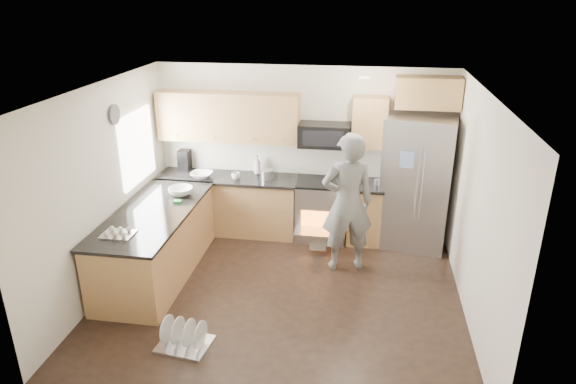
% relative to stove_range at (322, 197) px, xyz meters
% --- Properties ---
extents(ground, '(4.50, 4.50, 0.00)m').
position_rel_stove_range_xyz_m(ground, '(-0.35, -1.69, -0.68)').
color(ground, black).
rests_on(ground, ground).
extents(room_shell, '(4.54, 4.04, 2.62)m').
position_rel_stove_range_xyz_m(room_shell, '(-0.39, -1.68, 1.00)').
color(room_shell, silver).
rests_on(room_shell, ground).
extents(back_cabinet_run, '(4.45, 0.64, 2.50)m').
position_rel_stove_range_xyz_m(back_cabinet_run, '(-0.94, 0.05, 0.29)').
color(back_cabinet_run, '#B07A46').
rests_on(back_cabinet_run, ground).
extents(peninsula, '(0.96, 2.36, 1.03)m').
position_rel_stove_range_xyz_m(peninsula, '(-2.10, -1.44, -0.21)').
color(peninsula, '#B07A46').
rests_on(peninsula, ground).
extents(stove_range, '(0.76, 0.97, 1.79)m').
position_rel_stove_range_xyz_m(stove_range, '(0.00, 0.00, 0.00)').
color(stove_range, '#B7B7BC').
rests_on(stove_range, ground).
extents(refrigerator, '(1.08, 0.91, 1.98)m').
position_rel_stove_range_xyz_m(refrigerator, '(1.38, 0.01, 0.31)').
color(refrigerator, '#B7B7BC').
rests_on(refrigerator, ground).
extents(person, '(0.81, 0.64, 1.94)m').
position_rel_stove_range_xyz_m(person, '(0.41, -0.89, 0.29)').
color(person, slate).
rests_on(person, ground).
extents(dish_rack, '(0.60, 0.51, 0.34)m').
position_rel_stove_range_xyz_m(dish_rack, '(-1.23, -2.87, -0.59)').
color(dish_rack, '#B7B7BC').
rests_on(dish_rack, ground).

